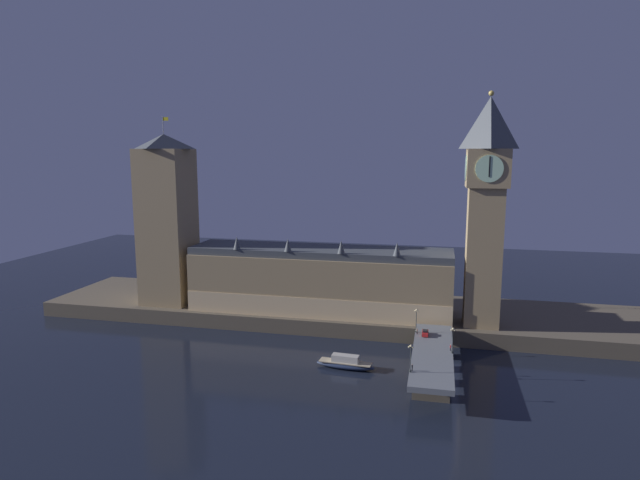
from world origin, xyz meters
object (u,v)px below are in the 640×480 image
Objects in this scene: victoria_tower at (167,219)px; pedestrian_mid_walk at (451,347)px; street_lamp_far at (416,318)px; boat_upstream at (345,364)px; clock_tower at (486,205)px; street_lamp_near at (411,355)px; street_lamp_mid at (453,337)px; car_northbound_lead at (425,333)px; pedestrian_near_rail at (412,367)px; pedestrian_far_rail at (417,331)px.

victoria_tower reaches higher than pedestrian_mid_walk.
boat_upstream is (-18.27, -14.95, -9.71)m from street_lamp_far.
victoria_tower reaches higher than boat_upstream.
clock_tower reaches higher than street_lamp_near.
clock_tower is at bearing -1.58° from victoria_tower.
street_lamp_mid reaches higher than pedestrian_mid_walk.
clock_tower is 64.43m from boat_upstream.
pedestrian_mid_walk is at bearing -57.31° from car_northbound_lead.
street_lamp_mid is 0.42× the size of boat_upstream.
clock_tower reaches higher than street_lamp_far.
victoria_tower is at bearing 166.45° from car_northbound_lead.
street_lamp_mid is (10.03, 14.72, 0.07)m from street_lamp_near.
pedestrian_mid_walk reaches higher than boat_upstream.
street_lamp_far reaches higher than pedestrian_near_rail.
pedestrian_mid_walk is at bearing 59.81° from street_lamp_near.
pedestrian_far_rail is 0.24× the size of street_lamp_far.
victoria_tower is 38.26× the size of pedestrian_mid_walk.
street_lamp_mid is at bearing 55.73° from street_lamp_near.
pedestrian_mid_walk is 3.92m from street_lamp_mid.
clock_tower is at bearing 67.59° from street_lamp_near.
pedestrian_far_rail is (-2.31, 0.59, 0.17)m from car_northbound_lead.
car_northbound_lead is 5.03m from street_lamp_far.
street_lamp_far is at bearing -138.38° from clock_tower.
clock_tower is 59.57m from street_lamp_near.
pedestrian_mid_walk is 0.25× the size of street_lamp_mid.
pedestrian_near_rail is at bearing -89.20° from street_lamp_far.
victoria_tower is 38.91× the size of pedestrian_far_rail.
pedestrian_near_rail is at bearing -90.00° from pedestrian_far_rail.
car_northbound_lead reaches higher than boat_upstream.
pedestrian_mid_walk is at bearing 102.30° from street_lamp_mid.
pedestrian_far_rail is (0.00, 27.15, -0.01)m from pedestrian_near_rail.
clock_tower reaches higher than car_northbound_lead.
victoria_tower reaches higher than street_lamp_near.
clock_tower is 40.88m from street_lamp_far.
car_northbound_lead is 0.61× the size of street_lamp_far.
victoria_tower reaches higher than street_lamp_mid.
street_lamp_far is at bearing 39.30° from boat_upstream.
pedestrian_far_rail is at bearing 35.77° from boat_upstream.
pedestrian_near_rail is 27.15m from pedestrian_far_rail.
pedestrian_far_rail is 28.15m from street_lamp_near.
pedestrian_near_rail is (89.47, -48.66, -27.51)m from victoria_tower.
pedestrian_near_rail is at bearing -124.66° from street_lamp_mid.
street_lamp_mid is (9.63, -13.22, 3.46)m from pedestrian_far_rail.
street_lamp_near is at bearing -124.27° from street_lamp_mid.
car_northbound_lead is 0.62× the size of street_lamp_near.
street_lamp_far reaches higher than street_lamp_mid.
pedestrian_near_rail is 1.00× the size of pedestrian_mid_walk.
pedestrian_mid_walk is at bearing -107.68° from clock_tower.
boat_upstream is at bearing 143.73° from pedestrian_near_rail.
street_lamp_near reaches higher than boat_upstream.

